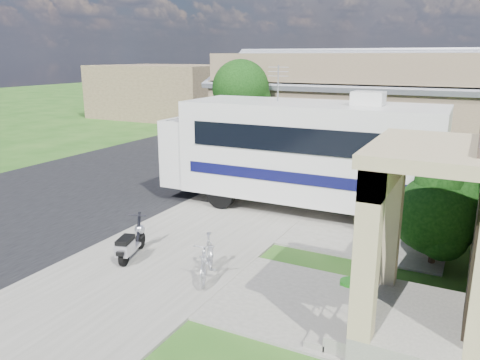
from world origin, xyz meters
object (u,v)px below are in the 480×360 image
at_px(scooter, 130,244).
at_px(shrub, 440,211).
at_px(garden_hose, 350,287).
at_px(motorhome, 300,150).
at_px(bicycle, 207,260).
at_px(pickup_truck, 238,131).
at_px(van, 278,115).

bearing_deg(scooter, shrub, 8.43).
bearing_deg(garden_hose, motorhome, 121.54).
bearing_deg(motorhome, shrub, -31.15).
height_order(bicycle, garden_hose, bicycle).
distance_m(scooter, pickup_truck, 14.20).
bearing_deg(motorhome, garden_hose, -59.68).
xyz_separation_m(scooter, pickup_truck, (-4.18, 13.56, 0.46)).
xyz_separation_m(motorhome, van, (-6.98, 15.03, -0.93)).
relative_size(pickup_truck, garden_hose, 15.16).
bearing_deg(pickup_truck, motorhome, 125.30).
xyz_separation_m(shrub, scooter, (-6.41, -3.09, -0.86)).
bearing_deg(garden_hose, van, 116.56).
distance_m(shrub, scooter, 7.17).
distance_m(shrub, van, 20.81).
bearing_deg(scooter, pickup_truck, 89.83).
bearing_deg(van, garden_hose, -55.76).
distance_m(scooter, bicycle, 2.12).
xyz_separation_m(bicycle, pickup_truck, (-6.30, 13.59, 0.43)).
bearing_deg(bicycle, scooter, 158.13).
distance_m(motorhome, scooter, 6.12).
height_order(scooter, pickup_truck, pickup_truck).
bearing_deg(pickup_truck, van, -87.46).
bearing_deg(van, motorhome, -57.40).
bearing_deg(bicycle, van, 87.57).
bearing_deg(shrub, scooter, -154.27).
bearing_deg(shrub, bicycle, -144.02).
relative_size(bicycle, pickup_truck, 0.24).
relative_size(van, garden_hose, 15.35).
height_order(shrub, van, shrub).
distance_m(shrub, pickup_truck, 14.90).
bearing_deg(van, scooter, -69.06).
xyz_separation_m(pickup_truck, van, (-0.67, 7.03, 0.05)).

